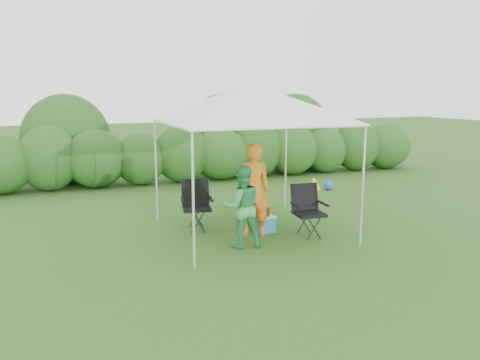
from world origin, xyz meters
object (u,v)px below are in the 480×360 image
object	(u,v)px
chair_right	(307,207)
man	(253,190)
canopy	(250,103)
cooler	(264,224)
chair_left	(196,201)
woman	(242,207)

from	to	relation	value
chair_right	man	bearing A→B (deg)	166.01
canopy	cooler	distance (m)	2.32
man	cooler	bearing A→B (deg)	-145.74
chair_left	canopy	bearing A→B (deg)	-21.94
chair_left	woman	bearing A→B (deg)	-61.67
canopy	chair_left	world-z (taller)	canopy
canopy	cooler	world-z (taller)	canopy
chair_left	cooler	size ratio (longest dim) A/B	2.32
canopy	chair_left	xyz separation A→B (m)	(-0.90, 0.57, -1.91)
canopy	chair_right	bearing A→B (deg)	-31.07
chair_right	woman	size ratio (longest dim) A/B	0.67
chair_left	woman	world-z (taller)	woman
canopy	chair_right	size ratio (longest dim) A/B	3.21
man	chair_right	bearing A→B (deg)	176.07
chair_right	man	distance (m)	1.08
chair_left	man	world-z (taller)	man
man	woman	size ratio (longest dim) A/B	1.22
cooler	canopy	bearing A→B (deg)	140.68
canopy	chair_right	xyz separation A→B (m)	(0.95, -0.57, -1.91)
man	cooler	distance (m)	0.77
chair_right	chair_left	world-z (taller)	chair_left
canopy	chair_left	distance (m)	2.19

